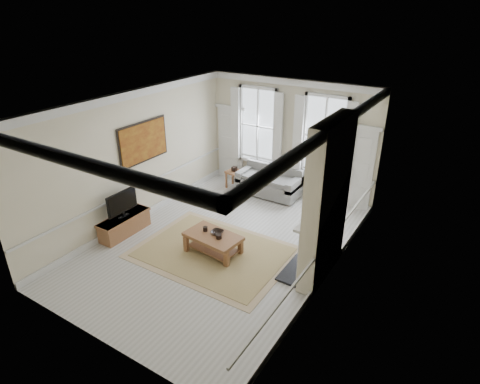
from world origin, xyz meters
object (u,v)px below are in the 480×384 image
Objects in this scene: sofa at (270,183)px; coffee_table at (213,238)px; side_table at (234,174)px; tv_stand at (125,225)px.

coffee_table is (0.39, -3.49, 0.04)m from sofa.
coffee_table is at bearing -64.94° from side_table.
tv_stand is (-0.82, -3.81, -0.19)m from side_table.
tv_stand is at bearing -162.92° from coffee_table.
sofa is 4.43m from tv_stand.
side_table is at bearing -172.75° from sofa.
coffee_table is 0.99× the size of tv_stand.
side_table is 0.40× the size of coffee_table.
coffee_table is (1.56, -3.34, -0.04)m from side_table.
sofa reaches higher than coffee_table.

